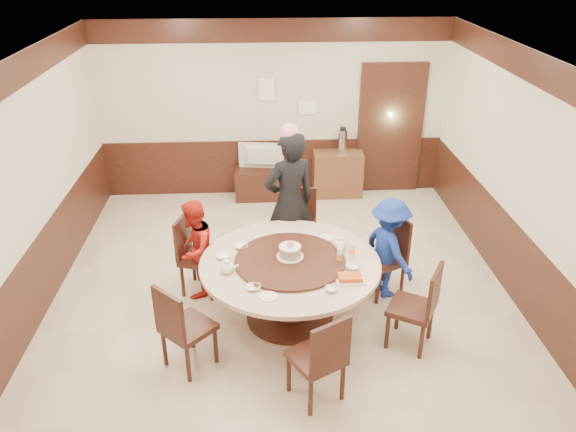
{
  "coord_description": "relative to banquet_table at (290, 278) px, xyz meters",
  "views": [
    {
      "loc": [
        -0.24,
        -5.72,
        3.92
      ],
      "look_at": [
        0.07,
        -0.15,
        1.1
      ],
      "focal_mm": 35.0,
      "sensor_mm": 36.0,
      "label": 1
    }
  ],
  "objects": [
    {
      "name": "room",
      "position": [
        -0.06,
        0.56,
        0.55
      ],
      "size": [
        6.0,
        6.04,
        2.84
      ],
      "color": "beige",
      "rests_on": "ground"
    },
    {
      "name": "banquet_table",
      "position": [
        0.0,
        0.0,
        0.0
      ],
      "size": [
        1.96,
        1.96,
        0.78
      ],
      "color": "#351810",
      "rests_on": "ground"
    },
    {
      "name": "chair_0",
      "position": [
        1.15,
        0.48,
        -0.23
      ],
      "size": [
        0.59,
        0.58,
        0.97
      ],
      "rotation": [
        0.0,
        0.0,
        2.0
      ],
      "color": "#351810",
      "rests_on": "ground"
    },
    {
      "name": "chair_1",
      "position": [
        0.19,
        1.29,
        -0.23
      ],
      "size": [
        0.52,
        0.53,
        0.97
      ],
      "rotation": [
        0.0,
        0.0,
        2.93
      ],
      "color": "#351810",
      "rests_on": "ground"
    },
    {
      "name": "chair_2",
      "position": [
        -1.05,
        0.64,
        -0.23
      ],
      "size": [
        0.55,
        0.54,
        0.97
      ],
      "rotation": [
        0.0,
        0.0,
        4.43
      ],
      "color": "#351810",
      "rests_on": "ground"
    },
    {
      "name": "chair_3",
      "position": [
        -1.06,
        -0.71,
        -0.23
      ],
      "size": [
        0.62,
        0.62,
        0.97
      ],
      "rotation": [
        0.0,
        0.0,
        5.52
      ],
      "color": "#351810",
      "rests_on": "ground"
    },
    {
      "name": "chair_4",
      "position": [
        0.18,
        -1.22,
        -0.23
      ],
      "size": [
        0.6,
        0.6,
        0.97
      ],
      "rotation": [
        0.0,
        0.0,
        6.8
      ],
      "color": "#351810",
      "rests_on": "ground"
    },
    {
      "name": "chair_5",
      "position": [
        1.25,
        -0.51,
        -0.23
      ],
      "size": [
        0.61,
        0.6,
        0.97
      ],
      "rotation": [
        0.0,
        0.0,
        7.33
      ],
      "color": "#351810",
      "rests_on": "ground"
    },
    {
      "name": "person_standing",
      "position": [
        0.06,
        1.12,
        0.39
      ],
      "size": [
        0.79,
        0.67,
        1.85
      ],
      "primitive_type": "imported",
      "rotation": [
        0.0,
        0.0,
        3.54
      ],
      "color": "black",
      "rests_on": "ground"
    },
    {
      "name": "person_red",
      "position": [
        -1.09,
        0.57,
        0.07
      ],
      "size": [
        0.59,
        0.69,
        1.21
      ],
      "primitive_type": "imported",
      "rotation": [
        0.0,
        0.0,
        4.46
      ],
      "color": "red",
      "rests_on": "ground"
    },
    {
      "name": "person_blue",
      "position": [
        1.18,
        0.44,
        0.09
      ],
      "size": [
        0.76,
        0.93,
        1.25
      ],
      "primitive_type": "imported",
      "rotation": [
        0.0,
        0.0,
        2.01
      ],
      "color": "navy",
      "rests_on": "ground"
    },
    {
      "name": "birthday_cake",
      "position": [
        0.0,
        0.05,
        0.32
      ],
      "size": [
        0.3,
        0.3,
        0.2
      ],
      "color": "white",
      "rests_on": "banquet_table"
    },
    {
      "name": "teapot_left",
      "position": [
        -0.67,
        -0.18,
        0.28
      ],
      "size": [
        0.17,
        0.15,
        0.13
      ],
      "primitive_type": "ellipsoid",
      "color": "white",
      "rests_on": "banquet_table"
    },
    {
      "name": "teapot_right",
      "position": [
        0.57,
        0.25,
        0.28
      ],
      "size": [
        0.17,
        0.15,
        0.13
      ],
      "primitive_type": "ellipsoid",
      "color": "white",
      "rests_on": "banquet_table"
    },
    {
      "name": "bowl_0",
      "position": [
        -0.53,
        0.33,
        0.24
      ],
      "size": [
        0.15,
        0.15,
        0.04
      ],
      "primitive_type": "imported",
      "color": "white",
      "rests_on": "banquet_table"
    },
    {
      "name": "bowl_1",
      "position": [
        0.37,
        -0.58,
        0.24
      ],
      "size": [
        0.13,
        0.13,
        0.04
      ],
      "primitive_type": "imported",
      "color": "white",
      "rests_on": "banquet_table"
    },
    {
      "name": "bowl_2",
      "position": [
        -0.39,
        -0.5,
        0.23
      ],
      "size": [
        0.14,
        0.14,
        0.03
      ],
      "primitive_type": "imported",
      "color": "white",
      "rests_on": "banquet_table"
    },
    {
      "name": "bowl_3",
      "position": [
        0.65,
        -0.18,
        0.24
      ],
      "size": [
        0.15,
        0.15,
        0.05
      ],
      "primitive_type": "imported",
      "color": "white",
      "rests_on": "banquet_table"
    },
    {
      "name": "bowl_4",
      "position": [
        -0.72,
        0.12,
        0.24
      ],
      "size": [
        0.16,
        0.16,
        0.04
      ],
      "primitive_type": "imported",
      "color": "white",
      "rests_on": "banquet_table"
    },
    {
      "name": "saucer_near",
      "position": [
        -0.25,
        -0.65,
        0.22
      ],
      "size": [
        0.18,
        0.18,
        0.01
      ],
      "primitive_type": "cylinder",
      "color": "white",
      "rests_on": "banquet_table"
    },
    {
      "name": "saucer_far",
      "position": [
        0.45,
        0.5,
        0.22
      ],
      "size": [
        0.18,
        0.18,
        0.01
      ],
      "primitive_type": "cylinder",
      "color": "white",
      "rests_on": "banquet_table"
    },
    {
      "name": "shrimp_platter",
      "position": [
        0.59,
        -0.4,
        0.24
      ],
      "size": [
        0.3,
        0.2,
        0.06
      ],
      "color": "white",
      "rests_on": "banquet_table"
    },
    {
      "name": "bottle_0",
      "position": [
        0.53,
        -0.03,
        0.3
      ],
      "size": [
        0.06,
        0.06,
        0.16
      ],
      "primitive_type": "cylinder",
      "color": "white",
      "rests_on": "banquet_table"
    },
    {
      "name": "bottle_1",
      "position": [
        0.68,
        0.07,
        0.3
      ],
      "size": [
        0.06,
        0.06,
        0.16
      ],
      "primitive_type": "cylinder",
      "color": "white",
      "rests_on": "banquet_table"
    },
    {
      "name": "tv_stand",
      "position": [
        -0.28,
        3.3,
        -0.28
      ],
      "size": [
        0.85,
        0.45,
        0.5
      ],
      "primitive_type": "cube",
      "color": "#351810",
      "rests_on": "ground"
    },
    {
      "name": "television",
      "position": [
        -0.28,
        3.3,
        0.18
      ],
      "size": [
        0.74,
        0.19,
        0.42
      ],
      "primitive_type": "imported",
      "rotation": [
        0.0,
        0.0,
        3.01
      ],
      "color": "gray",
      "rests_on": "tv_stand"
    },
    {
      "name": "side_cabinet",
      "position": [
        0.98,
        3.33,
        -0.16
      ],
      "size": [
        0.8,
        0.4,
        0.75
      ],
      "primitive_type": "cube",
      "color": "brown",
      "rests_on": "ground"
    },
    {
      "name": "thermos",
      "position": [
        1.04,
        3.33,
        0.41
      ],
      "size": [
        0.15,
        0.15,
        0.38
      ],
      "primitive_type": "cylinder",
      "color": "silver",
      "rests_on": "side_cabinet"
    },
    {
      "name": "notice_left",
      "position": [
        -0.17,
        3.5,
        1.22
      ],
      "size": [
        0.25,
        0.0,
        0.35
      ],
      "primitive_type": "cube",
      "color": "white",
      "rests_on": "room"
    },
    {
      "name": "notice_right",
      "position": [
        0.48,
        3.5,
        0.92
      ],
      "size": [
        0.3,
        0.0,
        0.22
      ],
      "primitive_type": "cube",
      "color": "white",
      "rests_on": "room"
    }
  ]
}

